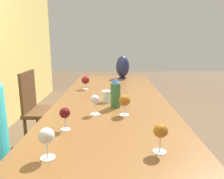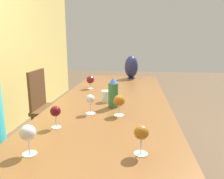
# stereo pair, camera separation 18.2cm
# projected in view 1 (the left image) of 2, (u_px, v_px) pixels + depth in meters

# --- Properties ---
(ground_plane) EXTENTS (14.00, 14.00, 0.00)m
(ground_plane) POSITION_uv_depth(u_px,v_px,m) (112.00, 179.00, 1.99)
(ground_plane) COLOR brown
(dining_table) EXTENTS (2.72, 0.93, 0.74)m
(dining_table) POSITION_uv_depth(u_px,v_px,m) (112.00, 109.00, 1.85)
(dining_table) COLOR brown
(dining_table) RESTS_ON ground_plane
(water_bottle) EXTENTS (0.08, 0.08, 0.23)m
(water_bottle) POSITION_uv_depth(u_px,v_px,m) (115.00, 93.00, 1.66)
(water_bottle) COLOR #336638
(water_bottle) RESTS_ON dining_table
(water_tumbler) EXTENTS (0.08, 0.08, 0.09)m
(water_tumbler) POSITION_uv_depth(u_px,v_px,m) (106.00, 96.00, 1.81)
(water_tumbler) COLOR silver
(water_tumbler) RESTS_ON dining_table
(vase) EXTENTS (0.18, 0.18, 0.30)m
(vase) POSITION_uv_depth(u_px,v_px,m) (123.00, 67.00, 2.90)
(vase) COLOR #1E234C
(vase) RESTS_ON dining_table
(wine_glass_0) EXTENTS (0.07, 0.07, 0.14)m
(wine_glass_0) POSITION_uv_depth(u_px,v_px,m) (161.00, 132.00, 0.98)
(wine_glass_0) COLOR silver
(wine_glass_0) RESTS_ON dining_table
(wine_glass_1) EXTENTS (0.08, 0.08, 0.14)m
(wine_glass_1) POSITION_uv_depth(u_px,v_px,m) (85.00, 80.00, 2.27)
(wine_glass_1) COLOR silver
(wine_glass_1) RESTS_ON dining_table
(wine_glass_2) EXTENTS (0.06, 0.06, 0.13)m
(wine_glass_2) POSITION_uv_depth(u_px,v_px,m) (65.00, 114.00, 1.23)
(wine_glass_2) COLOR silver
(wine_glass_2) RESTS_ON dining_table
(wine_glass_3) EXTENTS (0.07, 0.07, 0.14)m
(wine_glass_3) POSITION_uv_depth(u_px,v_px,m) (46.00, 137.00, 0.93)
(wine_glass_3) COLOR silver
(wine_glass_3) RESTS_ON dining_table
(wine_glass_4) EXTENTS (0.07, 0.07, 0.14)m
(wine_glass_4) POSITION_uv_depth(u_px,v_px,m) (95.00, 100.00, 1.49)
(wine_glass_4) COLOR silver
(wine_glass_4) RESTS_ON dining_table
(wine_glass_5) EXTENTS (0.08, 0.08, 0.14)m
(wine_glass_5) POSITION_uv_depth(u_px,v_px,m) (124.00, 101.00, 1.48)
(wine_glass_5) COLOR silver
(wine_glass_5) RESTS_ON dining_table
(chair_far) EXTENTS (0.44, 0.44, 0.90)m
(chair_far) POSITION_uv_depth(u_px,v_px,m) (40.00, 107.00, 2.54)
(chair_far) COLOR brown
(chair_far) RESTS_ON ground_plane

